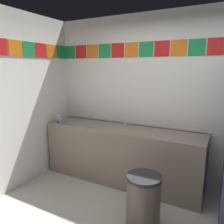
{
  "coord_description": "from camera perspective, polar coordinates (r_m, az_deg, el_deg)",
  "views": [
    {
      "loc": [
        0.68,
        -1.72,
        1.81
      ],
      "look_at": [
        -0.76,
        0.97,
        1.19
      ],
      "focal_mm": 35.09,
      "sensor_mm": 36.0,
      "label": 1
    }
  ],
  "objects": [
    {
      "name": "wall_back",
      "position": [
        3.43,
        16.4,
        2.79
      ],
      "size": [
        4.12,
        0.09,
        2.62
      ],
      "color": "white",
      "rests_on": "ground_plane"
    },
    {
      "name": "trash_bin",
      "position": [
        2.75,
        8.19,
        -21.78
      ],
      "size": [
        0.4,
        0.4,
        0.61
      ],
      "color": "brown",
      "rests_on": "ground_plane"
    },
    {
      "name": "soap_dispenser",
      "position": [
        3.86,
        -13.48,
        -1.5
      ],
      "size": [
        0.09,
        0.09,
        0.16
      ],
      "color": "gray",
      "rests_on": "vanity_counter"
    },
    {
      "name": "faucet_center",
      "position": [
        3.5,
        3.12,
        -2.97
      ],
      "size": [
        0.04,
        0.1,
        0.14
      ],
      "color": "silver",
      "rests_on": "vanity_counter"
    },
    {
      "name": "vanity_counter",
      "position": [
        3.58,
        2.43,
        -10.9
      ],
      "size": [
        2.52,
        0.6,
        0.88
      ],
      "color": "gray",
      "rests_on": "ground_plane"
    }
  ]
}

